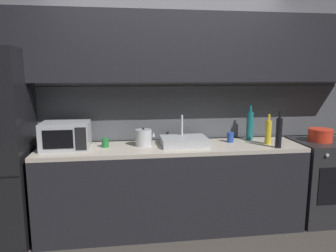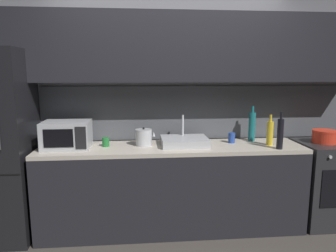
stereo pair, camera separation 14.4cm
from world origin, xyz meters
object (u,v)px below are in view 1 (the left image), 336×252
(cooking_pot, at_px, (320,135))
(mug_green, at_px, (105,143))
(kettle, at_px, (144,138))
(microwave, at_px, (66,136))
(wine_bottle_yellow, at_px, (268,132))
(wine_bottle_dark, at_px, (279,133))
(wine_bottle_teal, at_px, (250,125))
(mug_blue, at_px, (230,137))
(oven_range, at_px, (320,180))

(cooking_pot, bearing_deg, mug_green, 178.89)
(kettle, bearing_deg, microwave, -177.28)
(kettle, distance_m, mug_green, 0.39)
(wine_bottle_yellow, bearing_deg, kettle, 175.40)
(cooking_pot, bearing_deg, wine_bottle_dark, -159.91)
(wine_bottle_yellow, bearing_deg, wine_bottle_teal, 115.22)
(kettle, bearing_deg, wine_bottle_yellow, -4.60)
(mug_blue, xyz_separation_m, cooking_pot, (1.00, -0.09, 0.02))
(wine_bottle_teal, xyz_separation_m, wine_bottle_dark, (0.14, -0.40, -0.01))
(microwave, relative_size, wine_bottle_teal, 1.19)
(mug_green, bearing_deg, cooking_pot, -1.11)
(microwave, distance_m, mug_green, 0.39)
(kettle, height_order, mug_green, kettle)
(microwave, height_order, mug_blue, microwave)
(wine_bottle_yellow, distance_m, wine_bottle_teal, 0.26)
(kettle, relative_size, cooking_pot, 0.80)
(kettle, bearing_deg, mug_blue, 2.30)
(kettle, bearing_deg, mug_green, -178.57)
(microwave, bearing_deg, mug_green, 4.04)
(mug_blue, height_order, cooking_pot, cooking_pot)
(cooking_pot, bearing_deg, wine_bottle_yellow, -175.45)
(mug_blue, bearing_deg, wine_bottle_dark, -38.49)
(wine_bottle_teal, height_order, wine_bottle_dark, wine_bottle_teal)
(microwave, relative_size, mug_blue, 4.25)
(wine_bottle_yellow, relative_size, wine_bottle_dark, 0.87)
(oven_range, bearing_deg, mug_green, 178.88)
(oven_range, height_order, mug_blue, mug_blue)
(mug_blue, distance_m, cooking_pot, 1.00)
(kettle, xyz_separation_m, wine_bottle_yellow, (1.31, -0.11, 0.05))
(oven_range, height_order, wine_bottle_teal, wine_bottle_teal)
(wine_bottle_teal, bearing_deg, mug_blue, -160.47)
(kettle, xyz_separation_m, mug_blue, (0.94, 0.04, -0.03))
(kettle, distance_m, cooking_pot, 1.94)
(mug_blue, relative_size, cooking_pot, 0.42)
(oven_range, distance_m, mug_green, 2.43)
(oven_range, distance_m, microwave, 2.81)
(wine_bottle_yellow, height_order, cooking_pot, wine_bottle_yellow)
(kettle, bearing_deg, wine_bottle_dark, -11.62)
(microwave, distance_m, cooking_pot, 2.71)
(kettle, relative_size, mug_blue, 1.89)
(wine_bottle_dark, xyz_separation_m, cooking_pot, (0.60, 0.22, -0.09))
(microwave, xyz_separation_m, kettle, (0.77, 0.04, -0.05))
(mug_green, height_order, mug_blue, mug_blue)
(kettle, height_order, mug_blue, kettle)
(wine_bottle_yellow, xyz_separation_m, wine_bottle_dark, (0.03, -0.17, 0.02))
(cooking_pot, bearing_deg, mug_blue, 174.68)
(oven_range, relative_size, mug_blue, 8.32)
(kettle, xyz_separation_m, wine_bottle_teal, (1.20, 0.13, 0.08))
(oven_range, xyz_separation_m, mug_blue, (-1.04, 0.09, 0.50))
(wine_bottle_teal, distance_m, wine_bottle_dark, 0.43)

